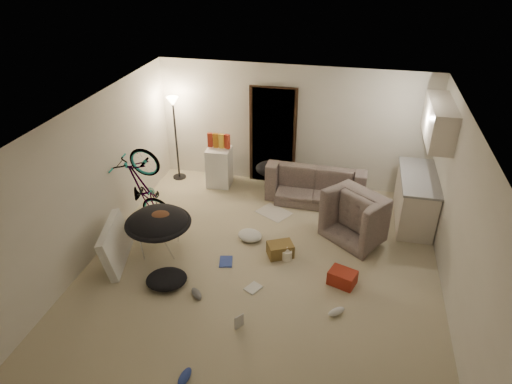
% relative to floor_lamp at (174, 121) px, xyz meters
% --- Properties ---
extents(floor, '(5.50, 6.00, 0.02)m').
position_rel_floor_lamp_xyz_m(floor, '(2.40, -2.65, -1.32)').
color(floor, '#BFB493').
rests_on(floor, ground).
extents(ceiling, '(5.50, 6.00, 0.02)m').
position_rel_floor_lamp_xyz_m(ceiling, '(2.40, -2.65, 1.20)').
color(ceiling, white).
rests_on(ceiling, wall_back).
extents(wall_back, '(5.50, 0.02, 2.50)m').
position_rel_floor_lamp_xyz_m(wall_back, '(2.40, 0.36, -0.06)').
color(wall_back, silver).
rests_on(wall_back, floor).
extents(wall_front, '(5.50, 0.02, 2.50)m').
position_rel_floor_lamp_xyz_m(wall_front, '(2.40, -5.66, -0.06)').
color(wall_front, silver).
rests_on(wall_front, floor).
extents(wall_left, '(0.02, 6.00, 2.50)m').
position_rel_floor_lamp_xyz_m(wall_left, '(-0.36, -2.65, -0.06)').
color(wall_left, silver).
rests_on(wall_left, floor).
extents(wall_right, '(0.02, 6.00, 2.50)m').
position_rel_floor_lamp_xyz_m(wall_right, '(5.16, -2.65, -0.06)').
color(wall_right, silver).
rests_on(wall_right, floor).
extents(doorway, '(0.85, 0.10, 2.04)m').
position_rel_floor_lamp_xyz_m(doorway, '(2.00, 0.32, -0.29)').
color(doorway, black).
rests_on(doorway, floor).
extents(door_trim, '(0.97, 0.04, 2.10)m').
position_rel_floor_lamp_xyz_m(door_trim, '(2.00, 0.29, -0.29)').
color(door_trim, black).
rests_on(door_trim, floor).
extents(floor_lamp, '(0.28, 0.28, 1.81)m').
position_rel_floor_lamp_xyz_m(floor_lamp, '(0.00, 0.00, 0.00)').
color(floor_lamp, black).
rests_on(floor_lamp, floor).
extents(kitchen_counter, '(0.60, 1.50, 0.88)m').
position_rel_floor_lamp_xyz_m(kitchen_counter, '(4.83, -0.65, -0.87)').
color(kitchen_counter, beige).
rests_on(kitchen_counter, floor).
extents(counter_top, '(0.64, 1.54, 0.04)m').
position_rel_floor_lamp_xyz_m(counter_top, '(4.83, -0.65, -0.41)').
color(counter_top, gray).
rests_on(counter_top, kitchen_counter).
extents(kitchen_uppers, '(0.38, 1.40, 0.65)m').
position_rel_floor_lamp_xyz_m(kitchen_uppers, '(4.96, -0.65, 0.64)').
color(kitchen_uppers, beige).
rests_on(kitchen_uppers, wall_right).
extents(sofa, '(1.94, 0.80, 0.56)m').
position_rel_floor_lamp_xyz_m(sofa, '(2.99, -0.20, -1.03)').
color(sofa, '#323831').
rests_on(sofa, floor).
extents(armchair, '(1.37, 1.35, 0.67)m').
position_rel_floor_lamp_xyz_m(armchair, '(3.98, -1.28, -0.97)').
color(armchair, '#323831').
rests_on(armchair, floor).
extents(bicycle, '(1.64, 0.79, 0.93)m').
position_rel_floor_lamp_xyz_m(bicycle, '(0.10, -1.83, -0.89)').
color(bicycle, black).
rests_on(bicycle, floor).
extents(book_asset, '(0.26, 0.25, 0.02)m').
position_rel_floor_lamp_xyz_m(book_asset, '(2.33, -3.99, -1.30)').
color(book_asset, maroon).
rests_on(book_asset, floor).
extents(mini_fridge, '(0.50, 0.50, 0.82)m').
position_rel_floor_lamp_xyz_m(mini_fridge, '(0.95, -0.10, -0.90)').
color(mini_fridge, white).
rests_on(mini_fridge, floor).
extents(snack_box_0, '(0.11, 0.08, 0.30)m').
position_rel_floor_lamp_xyz_m(snack_box_0, '(0.78, -0.10, -0.31)').
color(snack_box_0, maroon).
rests_on(snack_box_0, mini_fridge).
extents(snack_box_1, '(0.10, 0.07, 0.30)m').
position_rel_floor_lamp_xyz_m(snack_box_1, '(0.90, -0.10, -0.31)').
color(snack_box_1, '#B56816').
rests_on(snack_box_1, mini_fridge).
extents(snack_box_2, '(0.10, 0.07, 0.30)m').
position_rel_floor_lamp_xyz_m(snack_box_2, '(1.02, -0.10, -0.31)').
color(snack_box_2, gold).
rests_on(snack_box_2, mini_fridge).
extents(snack_box_3, '(0.12, 0.10, 0.30)m').
position_rel_floor_lamp_xyz_m(snack_box_3, '(1.14, -0.10, -0.31)').
color(snack_box_3, maroon).
rests_on(snack_box_3, mini_fridge).
extents(saucer_chair, '(1.08, 1.08, 0.76)m').
position_rel_floor_lamp_xyz_m(saucer_chair, '(0.66, -2.55, -0.85)').
color(saucer_chair, silver).
rests_on(saucer_chair, floor).
extents(hoodie, '(0.59, 0.55, 0.22)m').
position_rel_floor_lamp_xyz_m(hoodie, '(0.71, -2.58, -0.64)').
color(hoodie, '#56311D').
rests_on(hoodie, saucer_chair).
extents(sofa_drape, '(0.62, 0.53, 0.28)m').
position_rel_floor_lamp_xyz_m(sofa_drape, '(2.04, -0.20, -0.77)').
color(sofa_drape, black).
rests_on(sofa_drape, sofa).
extents(tv_box, '(0.52, 1.09, 0.71)m').
position_rel_floor_lamp_xyz_m(tv_box, '(0.10, -3.00, -0.96)').
color(tv_box, silver).
rests_on(tv_box, floor).
extents(drink_case_a, '(0.49, 0.44, 0.23)m').
position_rel_floor_lamp_xyz_m(drink_case_a, '(2.63, -2.25, -1.19)').
color(drink_case_a, brown).
rests_on(drink_case_a, floor).
extents(drink_case_b, '(0.47, 0.40, 0.23)m').
position_rel_floor_lamp_xyz_m(drink_case_b, '(3.68, -2.73, -1.19)').
color(drink_case_b, maroon).
rests_on(drink_case_b, floor).
extents(juicer, '(0.17, 0.17, 0.25)m').
position_rel_floor_lamp_xyz_m(juicer, '(2.76, -2.32, -1.21)').
color(juicer, white).
rests_on(juicer, floor).
extents(newspaper, '(0.74, 0.69, 0.01)m').
position_rel_floor_lamp_xyz_m(newspaper, '(2.28, -0.97, -1.30)').
color(newspaper, beige).
rests_on(newspaper, floor).
extents(book_blue, '(0.26, 0.32, 0.03)m').
position_rel_floor_lamp_xyz_m(book_blue, '(1.81, -2.63, -1.29)').
color(book_blue, '#2A3E99').
rests_on(book_blue, floor).
extents(book_white, '(0.28, 0.30, 0.02)m').
position_rel_floor_lamp_xyz_m(book_white, '(2.38, -3.14, -1.30)').
color(book_white, silver).
rests_on(book_white, floor).
extents(shoe_2, '(0.15, 0.30, 0.11)m').
position_rel_floor_lamp_xyz_m(shoe_2, '(1.95, -4.89, -1.25)').
color(shoe_2, '#2A3E99').
rests_on(shoe_2, floor).
extents(shoe_3, '(0.27, 0.27, 0.10)m').
position_rel_floor_lamp_xyz_m(shoe_3, '(1.61, -3.49, -1.26)').
color(shoe_3, slate).
rests_on(shoe_3, floor).
extents(shoe_4, '(0.28, 0.26, 0.10)m').
position_rel_floor_lamp_xyz_m(shoe_4, '(3.64, -3.40, -1.26)').
color(shoe_4, white).
rests_on(shoe_4, floor).
extents(clothes_lump_a, '(0.77, 0.72, 0.20)m').
position_rel_floor_lamp_xyz_m(clothes_lump_a, '(1.08, -3.34, -1.21)').
color(clothes_lump_a, black).
rests_on(clothes_lump_a, floor).
extents(clothes_lump_b, '(0.63, 0.62, 0.14)m').
position_rel_floor_lamp_xyz_m(clothes_lump_b, '(2.81, -0.10, -1.23)').
color(clothes_lump_b, black).
rests_on(clothes_lump_b, floor).
extents(clothes_lump_c, '(0.54, 0.51, 0.14)m').
position_rel_floor_lamp_xyz_m(clothes_lump_c, '(2.04, -1.90, -1.24)').
color(clothes_lump_c, silver).
rests_on(clothes_lump_c, floor).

